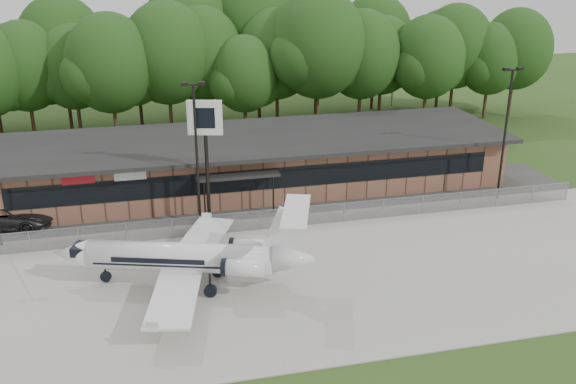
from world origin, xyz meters
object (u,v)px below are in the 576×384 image
object	(u,v)px
terminal	(251,161)
suv	(8,216)
business_jet	(190,258)
pole_sign	(205,131)

from	to	relation	value
terminal	suv	world-z (taller)	terminal
business_jet	pole_sign	xyz separation A→B (m)	(2.11, 8.57, 5.01)
business_jet	terminal	bearing A→B (deg)	85.60
business_jet	suv	size ratio (longest dim) A/B	2.42
terminal	suv	distance (m)	18.53
terminal	suv	xyz separation A→B (m)	(-17.99, -4.25, -1.32)
pole_sign	suv	bearing A→B (deg)	-178.22
business_jet	suv	world-z (taller)	business_jet
terminal	suv	bearing A→B (deg)	-166.72
pole_sign	business_jet	bearing A→B (deg)	-90.10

